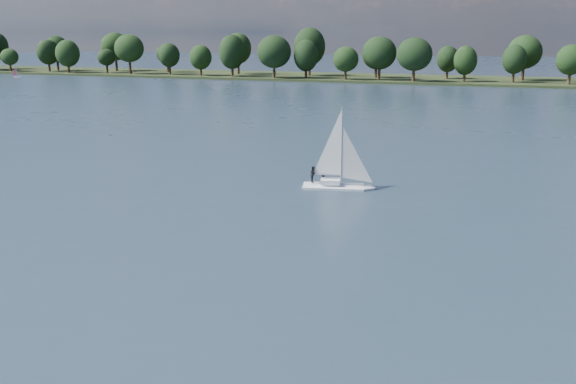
% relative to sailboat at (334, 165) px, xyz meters
% --- Properties ---
extents(ground, '(700.00, 700.00, 0.00)m').
position_rel_sailboat_xyz_m(ground, '(1.38, 45.39, -2.46)').
color(ground, '#233342').
rests_on(ground, ground).
extents(far_shore, '(660.00, 40.00, 1.50)m').
position_rel_sailboat_xyz_m(far_shore, '(1.38, 157.39, -2.46)').
color(far_shore, black).
rests_on(far_shore, ground).
extents(sailboat, '(6.93, 3.22, 8.80)m').
position_rel_sailboat_xyz_m(sailboat, '(0.00, 0.00, 0.00)').
color(sailboat, white).
rests_on(sailboat, ground).
extents(dinghy_pink, '(3.00, 2.25, 4.49)m').
position_rel_sailboat_xyz_m(dinghy_pink, '(-151.57, 124.12, -1.40)').
color(dinghy_pink, white).
rests_on(dinghy_pink, ground).
extents(treeline, '(561.78, 73.81, 18.69)m').
position_rel_sailboat_xyz_m(treeline, '(-13.19, 153.35, 5.67)').
color(treeline, black).
rests_on(treeline, ground).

